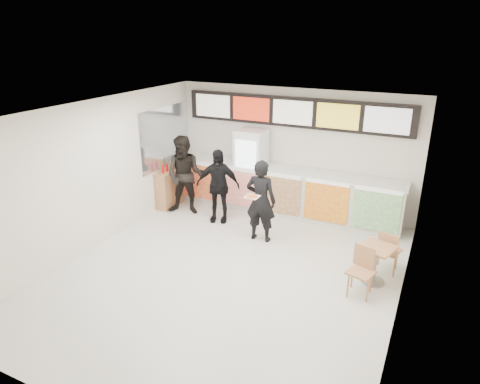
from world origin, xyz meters
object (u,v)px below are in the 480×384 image
Objects in this scene: customer_main at (261,201)px; cafe_table at (375,258)px; customer_left at (185,176)px; condiment_ledge at (170,188)px; customer_mid at (218,186)px; service_counter at (285,191)px; drinks_fridge at (251,169)px.

customer_main is 2.61m from cafe_table.
customer_left reaches higher than condiment_ledge.
customer_main is at bearing -36.45° from customer_mid.
condiment_ledge is at bearing -163.49° from service_counter.
customer_main is 1.37m from customer_mid.
cafe_table is (2.50, -2.21, -0.08)m from service_counter.
customer_left is 0.81m from condiment_ledge.
customer_left is 4.87m from cafe_table.
customer_left is 1.72× the size of condiment_ledge.
customer_mid is (0.92, -0.05, -0.09)m from customer_left.
customer_mid is 1.16× the size of cafe_table.
customer_main is at bearing -14.28° from condiment_ledge.
customer_mid is at bearing -9.12° from condiment_ledge.
customer_main is at bearing -178.22° from cafe_table.
service_counter is 3.34m from cafe_table.
customer_main is (0.94, -1.57, -0.11)m from drinks_fridge.
service_counter is at bearing -92.82° from customer_main.
customer_mid is 1.55× the size of condiment_ledge.
service_counter is at bearing 10.09° from customer_left.
drinks_fridge is 1.77× the size of condiment_ledge.
service_counter is 1.59m from customer_main.
drinks_fridge reaches higher than customer_left.
cafe_table is at bearing -32.91° from customer_mid.
cafe_table is (2.49, -0.66, -0.40)m from customer_main.
customer_mid is at bearing 179.91° from cafe_table.
condiment_ledge is (-2.82, -0.84, -0.09)m from service_counter.
customer_left is 1.29× the size of cafe_table.
service_counter is 3.70× the size of cafe_table.
cafe_table is (3.77, -1.13, -0.38)m from customer_mid.
customer_left is at bearing -17.44° from condiment_ledge.
customer_main is (0.01, -1.56, 0.32)m from service_counter.
customer_left is at bearing -177.56° from cafe_table.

